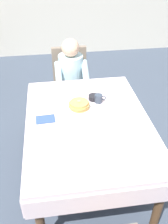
% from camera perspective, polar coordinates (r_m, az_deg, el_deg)
% --- Properties ---
extents(ground_plane, '(14.00, 14.00, 0.00)m').
position_cam_1_polar(ground_plane, '(2.77, 0.79, -13.98)').
color(ground_plane, '#3D4756').
extents(dining_table_main, '(1.12, 1.52, 0.74)m').
position_cam_1_polar(dining_table_main, '(2.31, 0.92, -3.50)').
color(dining_table_main, silver).
rests_on(dining_table_main, ground).
extents(chair_diner, '(0.44, 0.45, 0.93)m').
position_cam_1_polar(chair_diner, '(3.34, -3.09, 7.46)').
color(chair_diner, '#7A6B5B').
rests_on(chair_diner, ground).
extents(diner_person, '(0.40, 0.43, 1.12)m').
position_cam_1_polar(diner_person, '(3.14, -2.89, 8.36)').
color(diner_person, silver).
rests_on(diner_person, ground).
extents(plate_breakfast, '(0.28, 0.28, 0.02)m').
position_cam_1_polar(plate_breakfast, '(2.38, -1.13, 0.83)').
color(plate_breakfast, white).
rests_on(plate_breakfast, dining_table_main).
extents(breakfast_stack, '(0.20, 0.20, 0.08)m').
position_cam_1_polar(breakfast_stack, '(2.36, -1.11, 1.67)').
color(breakfast_stack, tan).
rests_on(breakfast_stack, plate_breakfast).
extents(cup_coffee, '(0.11, 0.08, 0.08)m').
position_cam_1_polar(cup_coffee, '(2.46, 3.36, 3.06)').
color(cup_coffee, '#333D4C').
rests_on(cup_coffee, dining_table_main).
extents(bowl_butter, '(0.11, 0.11, 0.04)m').
position_cam_1_polar(bowl_butter, '(2.52, 2.25, 3.32)').
color(bowl_butter, black).
rests_on(bowl_butter, dining_table_main).
extents(syrup_pitcher, '(0.08, 0.08, 0.07)m').
position_cam_1_polar(syrup_pitcher, '(2.51, -6.61, 3.42)').
color(syrup_pitcher, silver).
rests_on(syrup_pitcher, dining_table_main).
extents(fork_left_of_plate, '(0.03, 0.18, 0.00)m').
position_cam_1_polar(fork_left_of_plate, '(2.36, -5.65, 0.07)').
color(fork_left_of_plate, silver).
rests_on(fork_left_of_plate, dining_table_main).
extents(knife_right_of_plate, '(0.01, 0.20, 0.00)m').
position_cam_1_polar(knife_right_of_plate, '(2.39, 3.45, 0.82)').
color(knife_right_of_plate, silver).
rests_on(knife_right_of_plate, dining_table_main).
extents(spoon_near_edge, '(0.15, 0.04, 0.00)m').
position_cam_1_polar(spoon_near_edge, '(2.11, -0.82, -4.68)').
color(spoon_near_edge, silver).
rests_on(spoon_near_edge, dining_table_main).
extents(napkin_folded, '(0.18, 0.13, 0.01)m').
position_cam_1_polar(napkin_folded, '(2.28, -8.75, -1.63)').
color(napkin_folded, '#334C7F').
rests_on(napkin_folded, dining_table_main).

